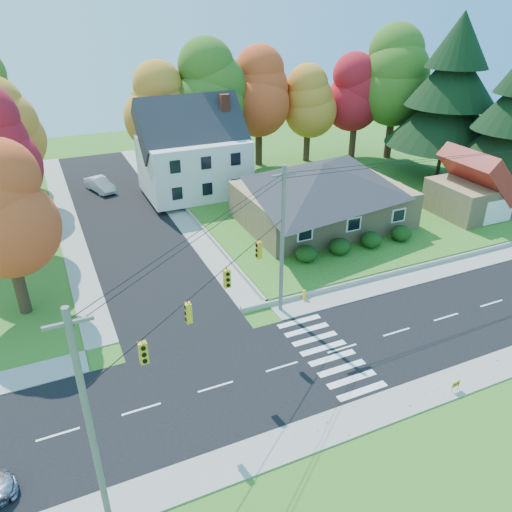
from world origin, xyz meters
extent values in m
plane|color=#3D7923|center=(0.00, 0.00, 0.00)|extent=(120.00, 120.00, 0.00)
cube|color=black|center=(0.00, 0.00, 0.01)|extent=(90.00, 8.00, 0.02)
cube|color=black|center=(-8.00, 26.00, 0.01)|extent=(8.00, 44.00, 0.02)
cube|color=#9C9A90|center=(0.00, 5.00, 0.04)|extent=(90.00, 2.00, 0.08)
cube|color=#9C9A90|center=(0.00, -5.00, 0.04)|extent=(90.00, 2.00, 0.08)
cube|color=#3D7923|center=(13.00, 21.00, 0.25)|extent=(30.00, 30.00, 0.50)
cube|color=tan|center=(8.00, 16.00, 2.10)|extent=(14.00, 10.00, 3.20)
pyramid|color=#26262B|center=(8.00, 16.00, 4.80)|extent=(14.60, 10.60, 2.20)
cube|color=silver|center=(0.00, 28.00, 3.30)|extent=(10.00, 8.00, 5.60)
pyramid|color=#26262B|center=(0.00, 28.00, 7.30)|extent=(10.40, 8.40, 2.40)
cube|color=brown|center=(3.50, 28.00, 5.30)|extent=(0.90, 0.90, 9.60)
cube|color=tan|center=(22.00, 12.00, 2.00)|extent=(7.00, 6.00, 3.00)
pyramid|color=maroon|center=(22.00, 12.00, 4.30)|extent=(7.30, 6.30, 1.60)
cube|color=silver|center=(22.00, 8.95, 1.70)|extent=(3.20, 0.10, 2.20)
ellipsoid|color=#163A10|center=(3.00, 9.80, 1.14)|extent=(1.70, 1.70, 1.27)
ellipsoid|color=#163A10|center=(6.00, 9.80, 1.14)|extent=(1.70, 1.70, 1.27)
ellipsoid|color=#163A10|center=(9.00, 9.80, 1.14)|extent=(1.70, 1.70, 1.27)
ellipsoid|color=#163A10|center=(12.00, 9.80, 1.14)|extent=(1.70, 1.70, 1.27)
cylinder|color=#666059|center=(-14.50, -5.20, 5.00)|extent=(0.26, 0.26, 10.00)
cube|color=#666059|center=(-14.50, -5.20, 9.40)|extent=(1.60, 0.12, 0.12)
cylinder|color=#666059|center=(-1.50, 5.20, 5.00)|extent=(0.26, 0.26, 10.00)
cube|color=#666059|center=(-1.50, 5.20, 9.40)|extent=(1.60, 0.12, 0.12)
cube|color=gold|center=(-12.00, -3.20, 5.95)|extent=(0.34, 0.26, 1.00)
cube|color=gold|center=(-9.50, -1.20, 5.95)|extent=(0.26, 0.34, 1.00)
cube|color=gold|center=(-6.80, 0.95, 5.95)|extent=(0.34, 0.26, 1.00)
cube|color=gold|center=(-4.00, 3.20, 5.95)|extent=(0.26, 0.34, 1.00)
cylinder|color=black|center=(-8.00, 0.00, 6.60)|extent=(13.02, 10.43, 0.04)
cylinder|color=#3F2A19|center=(-2.00, 34.00, 3.20)|extent=(0.80, 0.80, 5.40)
sphere|color=orange|center=(-2.00, 34.00, 7.10)|extent=(6.72, 6.72, 6.72)
sphere|color=orange|center=(-2.00, 34.00, 8.78)|extent=(5.91, 5.91, 5.91)
sphere|color=orange|center=(-2.00, 34.00, 10.46)|extent=(5.11, 5.11, 5.11)
cylinder|color=#3F2A19|center=(4.00, 33.00, 3.65)|extent=(0.86, 0.86, 6.30)
sphere|color=#3E6A1D|center=(4.00, 33.00, 8.20)|extent=(7.84, 7.84, 7.84)
sphere|color=#3E6A1D|center=(4.00, 33.00, 10.16)|extent=(6.90, 6.90, 6.90)
sphere|color=#3E6A1D|center=(4.00, 33.00, 12.12)|extent=(5.96, 5.96, 5.96)
cylinder|color=#3F2A19|center=(10.00, 34.00, 3.43)|extent=(0.83, 0.83, 5.85)
sphere|color=#E0461F|center=(10.00, 34.00, 7.65)|extent=(7.28, 7.28, 7.28)
sphere|color=#E0461F|center=(10.00, 34.00, 9.47)|extent=(6.41, 6.41, 6.41)
sphere|color=#E0461F|center=(10.00, 34.00, 11.29)|extent=(5.53, 5.53, 5.53)
cylinder|color=#3F2A19|center=(16.00, 33.00, 2.98)|extent=(0.77, 0.77, 4.95)
sphere|color=orange|center=(16.00, 33.00, 6.55)|extent=(6.16, 6.16, 6.16)
sphere|color=orange|center=(16.00, 33.00, 8.09)|extent=(5.42, 5.42, 5.42)
sphere|color=orange|center=(16.00, 33.00, 9.63)|extent=(4.68, 4.68, 4.68)
cylinder|color=#3F2A19|center=(22.00, 32.00, 3.20)|extent=(0.80, 0.80, 5.40)
sphere|color=#B01621|center=(22.00, 32.00, 7.10)|extent=(6.72, 6.72, 6.72)
sphere|color=#B01621|center=(22.00, 32.00, 8.78)|extent=(5.91, 5.91, 5.91)
sphere|color=#B01621|center=(22.00, 32.00, 10.46)|extent=(5.11, 5.11, 5.11)
cylinder|color=#3F2A19|center=(26.00, 30.00, 3.88)|extent=(0.89, 0.89, 6.75)
sphere|color=#3E6A1D|center=(26.00, 30.00, 8.75)|extent=(8.40, 8.40, 8.40)
sphere|color=#3E6A1D|center=(26.00, 30.00, 10.85)|extent=(7.39, 7.39, 7.39)
sphere|color=#3E6A1D|center=(26.00, 30.00, 12.95)|extent=(6.38, 6.38, 6.38)
cylinder|color=#3F2A19|center=(27.00, 22.00, 1.94)|extent=(0.40, 0.40, 2.88)
cone|color=black|center=(27.00, 22.00, 7.38)|extent=(12.80, 12.80, 6.72)
cone|color=black|center=(27.00, 22.00, 11.22)|extent=(9.60, 9.60, 6.08)
cone|color=black|center=(27.00, 22.00, 14.74)|extent=(6.40, 6.40, 5.44)
cylinder|color=#3F2A19|center=(28.00, 14.00, 1.76)|extent=(0.40, 0.40, 2.52)
cylinder|color=#3F2A19|center=(-17.00, 12.00, 2.48)|extent=(0.77, 0.77, 4.95)
sphere|color=#E0461F|center=(-17.00, 12.00, 6.05)|extent=(6.16, 6.16, 6.16)
cylinder|color=#3F2A19|center=(-18.00, 22.00, 2.93)|extent=(0.83, 0.83, 5.85)
cylinder|color=#3F2A19|center=(-17.00, 32.00, 2.70)|extent=(0.80, 0.80, 5.40)
sphere|color=orange|center=(-17.00, 32.00, 6.60)|extent=(6.72, 6.72, 6.72)
imported|color=#B6B6BF|center=(-8.84, 33.55, 0.76)|extent=(2.89, 4.75, 1.48)
cylinder|color=yellow|center=(0.56, 5.66, 0.05)|extent=(0.36, 0.36, 0.10)
cylinder|color=yellow|center=(0.56, 5.66, 0.35)|extent=(0.24, 0.24, 0.55)
sphere|color=yellow|center=(0.56, 5.66, 0.68)|extent=(0.26, 0.26, 0.26)
cylinder|color=yellow|center=(0.56, 5.66, 0.45)|extent=(0.46, 0.29, 0.12)
cylinder|color=black|center=(3.25, -5.51, 0.23)|extent=(0.02, 0.02, 0.47)
cylinder|color=black|center=(3.66, -5.51, 0.23)|extent=(0.02, 0.02, 0.47)
cube|color=#DCBA0D|center=(3.45, -5.51, 0.52)|extent=(0.56, 0.08, 0.38)
camera|label=1|loc=(-14.39, -19.54, 18.62)|focal=35.00mm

